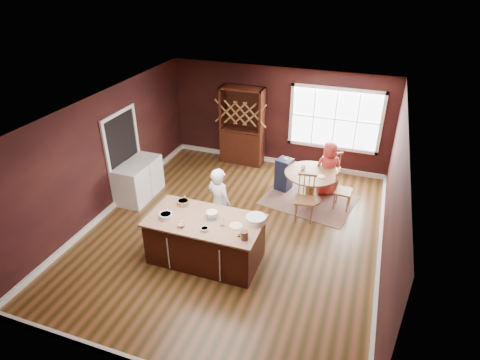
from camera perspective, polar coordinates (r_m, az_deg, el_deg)
name	(u,v)px	position (r m, az deg, el deg)	size (l,w,h in m)	color
room_shell	(233,176)	(7.92, -0.97, 0.56)	(7.00, 7.00, 7.00)	brown
window	(335,119)	(10.67, 13.36, 8.44)	(2.36, 0.10, 1.66)	white
doorway	(124,156)	(9.84, -16.16, 3.24)	(0.08, 1.26, 2.13)	white
kitchen_island	(206,240)	(7.71, -4.92, -8.55)	(2.14, 1.12, 0.92)	#3F1B0D
dining_table	(311,181)	(9.56, 10.04, -0.12)	(1.25, 1.25, 0.75)	brown
baker	(219,203)	(8.12, -2.99, -3.32)	(0.57, 0.38, 1.57)	silver
layer_cake	(212,215)	(7.44, -4.05, -4.95)	(0.30, 0.30, 0.12)	white
bowl_blue	(166,216)	(7.54, -10.49, -5.04)	(0.24, 0.24, 0.09)	white
bowl_yellow	(183,202)	(7.88, -8.07, -3.17)	(0.24, 0.24, 0.09)	olive
bowl_pink	(181,226)	(7.28, -8.41, -6.43)	(0.14, 0.14, 0.05)	silver
bowl_olive	(205,229)	(7.14, -5.06, -6.98)	(0.14, 0.14, 0.05)	beige
drinking_glass	(222,222)	(7.20, -2.56, -5.99)	(0.08, 0.08, 0.17)	silver
dinner_plate	(236,226)	(7.23, -0.57, -6.53)	(0.24, 0.24, 0.02)	beige
white_tub	(256,219)	(7.30, 2.27, -5.63)	(0.37, 0.37, 0.13)	silver
stoneware_crock	(244,235)	(6.88, 0.63, -7.86)	(0.13, 0.13, 0.16)	#41291D
toy_figurine	(239,235)	(6.96, -0.18, -7.80)	(0.05, 0.05, 0.08)	gold
rug	(309,200)	(9.82, 9.77, -2.81)	(2.06, 1.59, 0.01)	brown
chair_east	(343,190)	(9.48, 14.49, -1.34)	(0.40, 0.38, 0.95)	#976121
chair_south	(305,198)	(8.87, 9.22, -2.60)	(0.44, 0.42, 1.06)	brown
chair_north	(330,168)	(10.26, 12.61, 1.66)	(0.44, 0.42, 1.04)	#946134
seated_woman	(328,168)	(9.89, 12.44, 1.63)	(0.67, 0.43, 1.36)	red
high_chair	(284,174)	(10.00, 6.27, 0.90)	(0.35, 0.35, 0.87)	#181D33
toddler	(284,159)	(9.85, 6.27, 2.93)	(0.18, 0.14, 0.26)	#8CA5BF
table_plate	(322,177)	(9.32, 11.55, 0.48)	(0.19, 0.19, 0.01)	beige
table_cup	(303,167)	(9.56, 8.98, 1.77)	(0.12, 0.12, 0.10)	white
hutch	(242,126)	(11.07, 0.33, 7.69)	(1.18, 0.49, 2.16)	black
washer	(132,186)	(9.69, -15.13, -0.83)	(0.63, 0.61, 0.92)	silver
dryer	(146,174)	(10.15, -13.19, 0.85)	(0.62, 0.60, 0.90)	white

